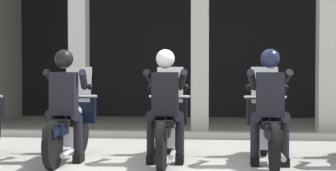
{
  "coord_description": "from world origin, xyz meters",
  "views": [
    {
      "loc": [
        0.68,
        -6.91,
        1.29
      ],
      "look_at": [
        0.0,
        0.44,
        1.07
      ],
      "focal_mm": 54.18,
      "sensor_mm": 36.0,
      "label": 1
    }
  ],
  "objects": [
    {
      "name": "motorcycle_right",
      "position": [
        1.42,
        0.3,
        0.5
      ],
      "size": [
        0.62,
        2.04,
        1.35
      ],
      "rotation": [
        0.0,
        0.0,
        -0.01
      ],
      "color": "black",
      "rests_on": "ground"
    },
    {
      "name": "motorcycle_center",
      "position": [
        0.0,
        0.33,
        0.5
      ],
      "size": [
        0.62,
        2.04,
        1.35
      ],
      "rotation": [
        0.0,
        0.0,
        -0.04
      ],
      "color": "black",
      "rests_on": "ground"
    },
    {
      "name": "police_officer_center",
      "position": [
        0.0,
        0.04,
        0.94
      ],
      "size": [
        0.63,
        0.61,
        1.58
      ],
      "rotation": [
        0.0,
        0.0,
        -0.04
      ],
      "color": "black",
      "rests_on": "ground"
    },
    {
      "name": "ground_plane",
      "position": [
        0.0,
        3.0,
        0.0
      ],
      "size": [
        80.0,
        80.0,
        0.0
      ],
      "primitive_type": "plane",
      "color": "#A8A59E"
    },
    {
      "name": "kerb_strip",
      "position": [
        0.39,
        2.74,
        0.06
      ],
      "size": [
        10.49,
        0.24,
        0.12
      ],
      "primitive_type": "cube",
      "color": "#B7B5AD",
      "rests_on": "ground"
    },
    {
      "name": "police_officer_left",
      "position": [
        -1.42,
        0.02,
        0.94
      ],
      "size": [
        0.63,
        0.61,
        1.58
      ],
      "rotation": [
        0.0,
        0.0,
        -0.01
      ],
      "color": "black",
      "rests_on": "ground"
    },
    {
      "name": "motorcycle_left",
      "position": [
        -1.42,
        0.31,
        0.5
      ],
      "size": [
        0.62,
        2.04,
        1.35
      ],
      "rotation": [
        0.0,
        0.0,
        -0.01
      ],
      "color": "black",
      "rests_on": "ground"
    },
    {
      "name": "station_building",
      "position": [
        0.39,
        5.54,
        2.23
      ],
      "size": [
        10.99,
        4.54,
        3.52
      ],
      "color": "black",
      "rests_on": "ground"
    },
    {
      "name": "police_officer_right",
      "position": [
        1.42,
        0.02,
        0.94
      ],
      "size": [
        0.63,
        0.61,
        1.58
      ],
      "rotation": [
        0.0,
        0.0,
        -0.01
      ],
      "color": "black",
      "rests_on": "ground"
    }
  ]
}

